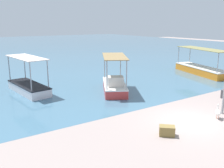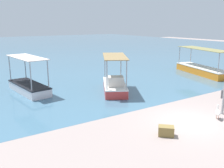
% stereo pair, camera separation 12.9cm
% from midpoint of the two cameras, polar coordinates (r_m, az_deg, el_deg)
% --- Properties ---
extents(ground, '(120.00, 120.00, 0.00)m').
position_cam_midpoint_polar(ground, '(14.28, 17.11, -8.25)').
color(ground, gray).
extents(harbor_water, '(110.00, 90.00, 0.00)m').
position_cam_midpoint_polar(harbor_water, '(57.41, -23.20, 7.53)').
color(harbor_water, '#426A82').
rests_on(harbor_water, ground).
extents(fishing_boat_outer, '(3.70, 4.81, 2.77)m').
position_cam_midpoint_polar(fishing_boat_outer, '(19.29, 0.39, -0.06)').
color(fishing_boat_outer, '#C43936').
rests_on(fishing_boat_outer, harbor_water).
extents(fishing_boat_far_left, '(2.12, 4.92, 2.73)m').
position_cam_midpoint_polar(fishing_boat_far_left, '(20.12, -18.72, -0.38)').
color(fishing_boat_far_left, white).
rests_on(fishing_boat_far_left, harbor_water).
extents(fishing_boat_center, '(3.50, 7.08, 2.63)m').
position_cam_midpoint_polar(fishing_boat_center, '(27.63, 19.61, 3.29)').
color(fishing_boat_center, orange).
rests_on(fishing_boat_center, harbor_water).
extents(pelican, '(0.66, 0.63, 0.80)m').
position_cam_midpoint_polar(pelican, '(15.13, 22.84, -5.97)').
color(pelican, '#E0997A').
rests_on(pelican, ground).
extents(mooring_bollard, '(0.25, 0.25, 0.68)m').
position_cam_midpoint_polar(mooring_bollard, '(19.32, 23.75, -1.93)').
color(mooring_bollard, '#47474C').
rests_on(mooring_bollard, ground).
extents(cargo_crate, '(0.84, 0.83, 0.47)m').
position_cam_midpoint_polar(cargo_crate, '(12.29, 12.16, -10.42)').
color(cargo_crate, olive).
rests_on(cargo_crate, ground).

